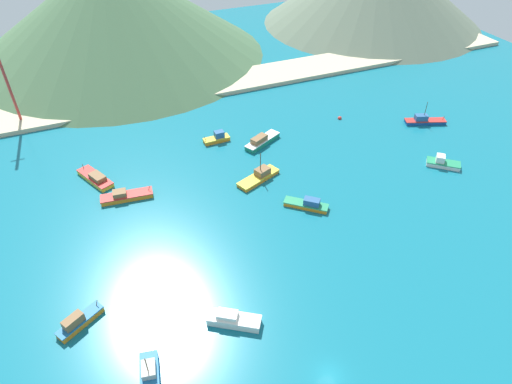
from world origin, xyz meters
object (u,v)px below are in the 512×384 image
at_px(fishing_boat_0, 424,121).
at_px(fishing_boat_3, 262,141).
at_px(fishing_boat_6, 217,138).
at_px(fishing_boat_8, 443,163).
at_px(fishing_boat_9, 96,178).
at_px(fishing_boat_11, 308,204).
at_px(buoy_1, 340,118).
at_px(fishing_boat_7, 259,176).
at_px(radio_tower, 2,68).
at_px(fishing_boat_2, 150,378).
at_px(fishing_boat_5, 78,321).
at_px(fishing_boat_10, 126,196).
at_px(fishing_boat_4, 233,319).

distance_m(fishing_boat_0, fishing_boat_3, 45.15).
xyz_separation_m(fishing_boat_6, fishing_boat_8, (45.42, -30.68, -0.09)).
xyz_separation_m(fishing_boat_6, fishing_boat_9, (-30.62, -5.23, -0.17)).
distance_m(fishing_boat_11, buoy_1, 39.25).
xyz_separation_m(fishing_boat_6, fishing_boat_7, (3.61, -18.89, -0.13)).
relative_size(buoy_1, radio_tower, 0.04).
relative_size(fishing_boat_2, fishing_boat_8, 1.15).
height_order(fishing_boat_5, fishing_boat_7, fishing_boat_7).
xyz_separation_m(fishing_boat_2, fishing_boat_9, (-1.09, 51.83, -0.04)).
bearing_deg(fishing_boat_10, fishing_boat_11, -26.90).
relative_size(fishing_boat_5, fishing_boat_11, 0.90).
bearing_deg(fishing_boat_6, fishing_boat_2, -117.36).
height_order(fishing_boat_4, buoy_1, fishing_boat_4).
height_order(fishing_boat_6, fishing_boat_10, fishing_boat_6).
xyz_separation_m(fishing_boat_6, fishing_boat_10, (-25.48, -14.26, -0.19)).
height_order(fishing_boat_2, fishing_boat_6, fishing_boat_2).
height_order(fishing_boat_3, fishing_boat_4, fishing_boat_3).
bearing_deg(fishing_boat_3, fishing_boat_9, 179.59).
xyz_separation_m(fishing_boat_0, fishing_boat_3, (-44.53, 7.44, 0.09)).
relative_size(fishing_boat_0, buoy_1, 10.14).
distance_m(fishing_boat_4, fishing_boat_7, 38.49).
height_order(fishing_boat_6, fishing_boat_9, fishing_boat_6).
xyz_separation_m(fishing_boat_4, buoy_1, (49.95, 50.36, -0.70)).
bearing_deg(radio_tower, buoy_1, -21.13).
xyz_separation_m(fishing_boat_7, fishing_boat_10, (-29.10, 4.63, -0.07)).
distance_m(fishing_boat_4, buoy_1, 70.93).
bearing_deg(fishing_boat_3, fishing_boat_0, -9.48).
bearing_deg(radio_tower, fishing_boat_8, -33.20).
bearing_deg(fishing_boat_2, fishing_boat_11, 33.24).
bearing_deg(fishing_boat_7, fishing_boat_3, 64.79).
bearing_deg(fishing_boat_6, fishing_boat_8, -34.04).
height_order(fishing_boat_7, fishing_boat_9, fishing_boat_7).
height_order(fishing_boat_4, fishing_boat_9, fishing_boat_4).
relative_size(fishing_boat_2, fishing_boat_4, 1.03).
distance_m(fishing_boat_3, fishing_boat_7, 14.77).
distance_m(fishing_boat_3, fishing_boat_4, 53.23).
bearing_deg(fishing_boat_4, fishing_boat_3, 61.85).
height_order(fishing_boat_5, fishing_boat_6, fishing_boat_6).
bearing_deg(buoy_1, radio_tower, 158.87).
bearing_deg(fishing_boat_5, fishing_boat_10, 66.94).
height_order(fishing_boat_0, fishing_boat_2, fishing_boat_0).
relative_size(fishing_boat_10, fishing_boat_11, 1.29).
height_order(fishing_boat_0, fishing_boat_7, fishing_boat_7).
height_order(fishing_boat_3, fishing_boat_5, fishing_boat_5).
bearing_deg(fishing_boat_9, fishing_boat_0, -5.19).
height_order(fishing_boat_3, buoy_1, fishing_boat_3).
relative_size(fishing_boat_4, radio_tower, 0.28).
relative_size(fishing_boat_0, fishing_boat_9, 1.02).
xyz_separation_m(fishing_boat_5, buoy_1, (72.65, 41.33, -0.77)).
bearing_deg(fishing_boat_0, fishing_boat_10, -179.07).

